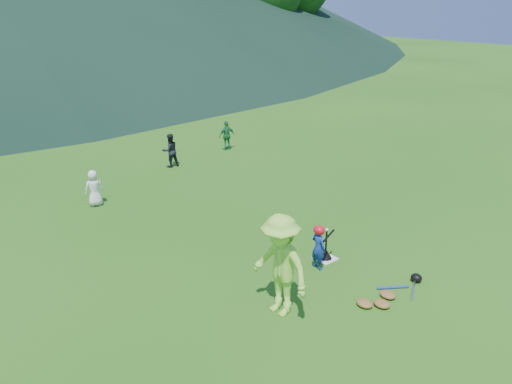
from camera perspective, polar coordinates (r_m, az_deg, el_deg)
ground at (r=11.68m, az=7.91°, el=-7.56°), size 120.00×120.00×0.00m
home_plate at (r=11.67m, az=7.92°, el=-7.52°), size 0.45×0.45×0.02m
baseball at (r=11.34m, az=8.10°, el=-4.29°), size 0.08×0.08×0.08m
batter_child at (r=11.06m, az=7.13°, el=-6.32°), size 0.25×0.37×1.00m
adult_coach at (r=9.28m, az=2.80°, el=-8.39°), size 0.81×1.34×2.01m
fielder_a at (r=14.98m, az=-18.02°, el=0.42°), size 0.57×0.43×1.06m
fielder_b at (r=17.85m, az=-9.79°, el=4.70°), size 0.62×0.50×1.20m
fielder_c at (r=19.68m, az=-3.35°, el=6.46°), size 0.70×0.35×1.15m
batting_tee at (r=11.62m, az=7.95°, el=-7.00°), size 0.30×0.30×0.68m
batter_gear at (r=10.89m, az=7.32°, el=-4.40°), size 0.72×0.28×0.36m
equipment_pile at (r=10.50m, az=14.90°, el=-11.28°), size 1.80×0.77×0.19m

